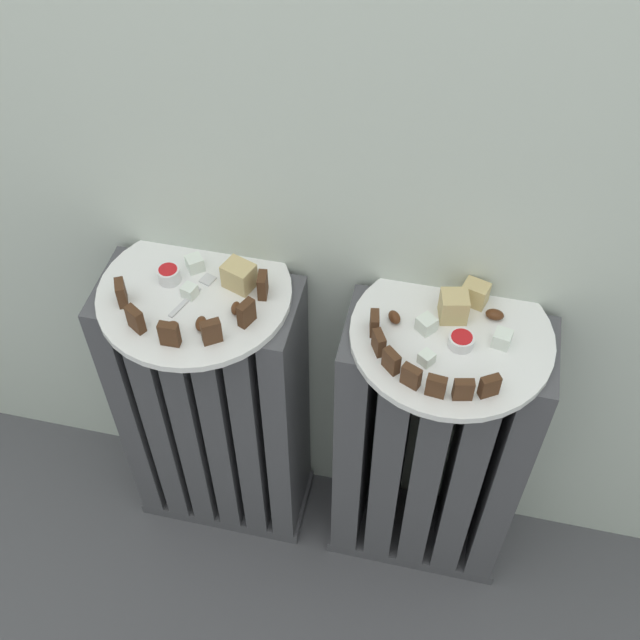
# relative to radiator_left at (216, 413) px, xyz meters

# --- Properties ---
(radiator_left) EXTENTS (0.34, 0.16, 0.65)m
(radiator_left) POSITION_rel_radiator_left_xyz_m (0.00, 0.00, 0.00)
(radiator_left) COLOR #47474C
(radiator_left) RESTS_ON ground_plane
(radiator_right) EXTENTS (0.34, 0.16, 0.65)m
(radiator_right) POSITION_rel_radiator_left_xyz_m (0.41, -0.00, -0.00)
(radiator_right) COLOR #47474C
(radiator_right) RESTS_ON ground_plane
(plate_left) EXTENTS (0.31, 0.31, 0.01)m
(plate_left) POSITION_rel_radiator_left_xyz_m (-0.00, -0.00, 0.33)
(plate_left) COLOR white
(plate_left) RESTS_ON radiator_left
(plate_right) EXTENTS (0.31, 0.31, 0.01)m
(plate_right) POSITION_rel_radiator_left_xyz_m (0.41, -0.00, 0.33)
(plate_right) COLOR white
(plate_right) RESTS_ON radiator_right
(dark_cake_slice_left_0) EXTENTS (0.03, 0.03, 0.04)m
(dark_cake_slice_left_0) POSITION_rel_radiator_left_xyz_m (-0.10, -0.05, 0.36)
(dark_cake_slice_left_0) COLOR #472B19
(dark_cake_slice_left_0) RESTS_ON plate_left
(dark_cake_slice_left_1) EXTENTS (0.03, 0.03, 0.04)m
(dark_cake_slice_left_1) POSITION_rel_radiator_left_xyz_m (-0.06, -0.09, 0.36)
(dark_cake_slice_left_1) COLOR #472B19
(dark_cake_slice_left_1) RESTS_ON plate_left
(dark_cake_slice_left_2) EXTENTS (0.03, 0.01, 0.04)m
(dark_cake_slice_left_2) POSITION_rel_radiator_left_xyz_m (0.00, -0.11, 0.36)
(dark_cake_slice_left_2) COLOR #472B19
(dark_cake_slice_left_2) RESTS_ON plate_left
(dark_cake_slice_left_3) EXTENTS (0.03, 0.03, 0.04)m
(dark_cake_slice_left_3) POSITION_rel_radiator_left_xyz_m (0.06, -0.09, 0.36)
(dark_cake_slice_left_3) COLOR #472B19
(dark_cake_slice_left_3) RESTS_ON plate_left
(dark_cake_slice_left_4) EXTENTS (0.02, 0.03, 0.04)m
(dark_cake_slice_left_4) POSITION_rel_radiator_left_xyz_m (0.10, -0.05, 0.36)
(dark_cake_slice_left_4) COLOR #472B19
(dark_cake_slice_left_4) RESTS_ON plate_left
(dark_cake_slice_left_5) EXTENTS (0.02, 0.03, 0.04)m
(dark_cake_slice_left_5) POSITION_rel_radiator_left_xyz_m (0.11, 0.02, 0.36)
(dark_cake_slice_left_5) COLOR #472B19
(dark_cake_slice_left_5) RESTS_ON plate_left
(marble_cake_slice_left_0) EXTENTS (0.06, 0.05, 0.04)m
(marble_cake_slice_left_0) POSITION_rel_radiator_left_xyz_m (0.07, 0.03, 0.36)
(marble_cake_slice_left_0) COLOR tan
(marble_cake_slice_left_0) RESTS_ON plate_left
(turkish_delight_left_0) EXTENTS (0.03, 0.03, 0.02)m
(turkish_delight_left_0) POSITION_rel_radiator_left_xyz_m (-0.01, 0.05, 0.35)
(turkish_delight_left_0) COLOR white
(turkish_delight_left_0) RESTS_ON plate_left
(turkish_delight_left_1) EXTENTS (0.03, 0.03, 0.02)m
(turkish_delight_left_1) POSITION_rel_radiator_left_xyz_m (-0.00, -0.01, 0.35)
(turkish_delight_left_1) COLOR white
(turkish_delight_left_1) RESTS_ON plate_left
(medjool_date_left_0) EXTENTS (0.02, 0.03, 0.01)m
(medjool_date_left_0) POSITION_rel_radiator_left_xyz_m (0.04, -0.07, 0.35)
(medjool_date_left_0) COLOR #4C2814
(medjool_date_left_0) RESTS_ON plate_left
(medjool_date_left_1) EXTENTS (0.02, 0.03, 0.02)m
(medjool_date_left_1) POSITION_rel_radiator_left_xyz_m (0.08, -0.03, 0.35)
(medjool_date_left_1) COLOR #4C2814
(medjool_date_left_1) RESTS_ON plate_left
(medjool_date_left_2) EXTENTS (0.03, 0.03, 0.01)m
(medjool_date_left_2) POSITION_rel_radiator_left_xyz_m (-0.01, -0.08, 0.35)
(medjool_date_left_2) COLOR #4C2814
(medjool_date_left_2) RESTS_ON plate_left
(jam_bowl_left) EXTENTS (0.04, 0.04, 0.03)m
(jam_bowl_left) POSITION_rel_radiator_left_xyz_m (-0.04, 0.01, 0.35)
(jam_bowl_left) COLOR white
(jam_bowl_left) RESTS_ON plate_left
(dark_cake_slice_right_0) EXTENTS (0.02, 0.03, 0.04)m
(dark_cake_slice_right_0) POSITION_rel_radiator_left_xyz_m (0.29, -0.02, 0.36)
(dark_cake_slice_right_0) COLOR #472B19
(dark_cake_slice_right_0) RESTS_ON plate_right
(dark_cake_slice_right_1) EXTENTS (0.02, 0.03, 0.04)m
(dark_cake_slice_right_1) POSITION_rel_radiator_left_xyz_m (0.30, -0.06, 0.36)
(dark_cake_slice_right_1) COLOR #472B19
(dark_cake_slice_right_1) RESTS_ON plate_right
(dark_cake_slice_right_2) EXTENTS (0.03, 0.03, 0.04)m
(dark_cake_slice_right_2) POSITION_rel_radiator_left_xyz_m (0.33, -0.09, 0.36)
(dark_cake_slice_right_2) COLOR #472B19
(dark_cake_slice_right_2) RESTS_ON plate_right
(dark_cake_slice_right_3) EXTENTS (0.03, 0.02, 0.04)m
(dark_cake_slice_right_3) POSITION_rel_radiator_left_xyz_m (0.36, -0.11, 0.36)
(dark_cake_slice_right_3) COLOR #472B19
(dark_cake_slice_right_3) RESTS_ON plate_right
(dark_cake_slice_right_4) EXTENTS (0.03, 0.02, 0.04)m
(dark_cake_slice_right_4) POSITION_rel_radiator_left_xyz_m (0.40, -0.12, 0.36)
(dark_cake_slice_right_4) COLOR #472B19
(dark_cake_slice_right_4) RESTS_ON plate_right
(dark_cake_slice_right_5) EXTENTS (0.03, 0.02, 0.04)m
(dark_cake_slice_right_5) POSITION_rel_radiator_left_xyz_m (0.43, -0.11, 0.36)
(dark_cake_slice_right_5) COLOR #472B19
(dark_cake_slice_right_5) RESTS_ON plate_right
(dark_cake_slice_right_6) EXTENTS (0.03, 0.03, 0.04)m
(dark_cake_slice_right_6) POSITION_rel_radiator_left_xyz_m (0.47, -0.10, 0.36)
(dark_cake_slice_right_6) COLOR #472B19
(dark_cake_slice_right_6) RESTS_ON plate_right
(marble_cake_slice_right_0) EXTENTS (0.05, 0.05, 0.05)m
(marble_cake_slice_right_0) POSITION_rel_radiator_left_xyz_m (0.40, 0.03, 0.36)
(marble_cake_slice_right_0) COLOR tan
(marble_cake_slice_right_0) RESTS_ON plate_right
(marble_cake_slice_right_1) EXTENTS (0.04, 0.04, 0.04)m
(marble_cake_slice_right_1) POSITION_rel_radiator_left_xyz_m (0.43, 0.07, 0.36)
(marble_cake_slice_right_1) COLOR tan
(marble_cake_slice_right_1) RESTS_ON plate_right
(turkish_delight_right_0) EXTENTS (0.03, 0.03, 0.02)m
(turkish_delight_right_0) POSITION_rel_radiator_left_xyz_m (0.38, -0.06, 0.35)
(turkish_delight_right_0) COLOR white
(turkish_delight_right_0) RESTS_ON plate_right
(turkish_delight_right_1) EXTENTS (0.03, 0.03, 0.03)m
(turkish_delight_right_1) POSITION_rel_radiator_left_xyz_m (0.48, -0.01, 0.35)
(turkish_delight_right_1) COLOR white
(turkish_delight_right_1) RESTS_ON plate_right
(turkish_delight_right_2) EXTENTS (0.03, 0.03, 0.02)m
(turkish_delight_right_2) POSITION_rel_radiator_left_xyz_m (0.37, -0.00, 0.35)
(turkish_delight_right_2) COLOR white
(turkish_delight_right_2) RESTS_ON plate_right
(medjool_date_right_0) EXTENTS (0.03, 0.02, 0.02)m
(medjool_date_right_0) POSITION_rel_radiator_left_xyz_m (0.47, 0.05, 0.35)
(medjool_date_right_0) COLOR #4C2814
(medjool_date_right_0) RESTS_ON plate_right
(medjool_date_right_1) EXTENTS (0.03, 0.03, 0.02)m
(medjool_date_right_1) POSITION_rel_radiator_left_xyz_m (0.32, 0.01, 0.35)
(medjool_date_right_1) COLOR #4C2814
(medjool_date_right_1) RESTS_ON plate_right
(jam_bowl_right) EXTENTS (0.04, 0.04, 0.02)m
(jam_bowl_right) POSITION_rel_radiator_left_xyz_m (0.42, -0.02, 0.35)
(jam_bowl_right) COLOR white
(jam_bowl_right) RESTS_ON plate_right
(fork) EXTENTS (0.05, 0.10, 0.00)m
(fork) POSITION_rel_radiator_left_xyz_m (0.00, -0.00, 0.34)
(fork) COLOR silver
(fork) RESTS_ON plate_left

